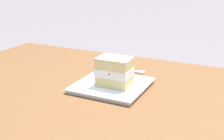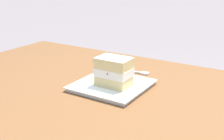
% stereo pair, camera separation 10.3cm
% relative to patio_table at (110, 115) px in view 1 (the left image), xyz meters
% --- Properties ---
extents(patio_table, '(1.50, 0.91, 0.69)m').
position_rel_patio_table_xyz_m(patio_table, '(0.00, 0.00, 0.00)').
color(patio_table, brown).
rests_on(patio_table, ground).
extents(dessert_plate, '(0.24, 0.24, 0.02)m').
position_rel_patio_table_xyz_m(dessert_plate, '(-0.02, 0.05, 0.09)').
color(dessert_plate, white).
rests_on(dessert_plate, patio_table).
extents(cake_slice, '(0.12, 0.09, 0.10)m').
position_rel_patio_table_xyz_m(cake_slice, '(-0.00, 0.03, 0.15)').
color(cake_slice, '#E0C17A').
rests_on(cake_slice, dessert_plate).
extents(dessert_fork, '(0.17, 0.04, 0.01)m').
position_rel_patio_table_xyz_m(dessert_fork, '(-0.04, 0.23, 0.09)').
color(dessert_fork, silver).
rests_on(dessert_fork, patio_table).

